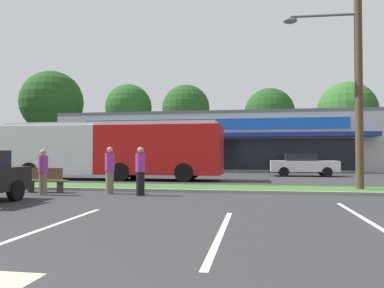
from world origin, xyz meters
The scene contains 18 objects.
grass_median centered at (0.00, 14.00, 0.06)m, with size 56.00×2.20×0.12m, color #386B28.
curb_lip centered at (0.00, 12.78, 0.06)m, with size 56.00×0.24×0.12m, color gray.
parking_stripe_1 centered at (-1.45, 5.58, 0.00)m, with size 0.12×4.80×0.01m, color silver.
parking_stripe_2 centered at (2.04, 5.57, 0.00)m, with size 0.12×4.80×0.01m, color silver.
parking_stripe_3 centered at (5.11, 7.96, 0.00)m, with size 0.12×4.80×0.01m, color silver.
storefront_building centered at (-1.06, 36.73, 2.58)m, with size 27.84×14.82×5.16m.
tree_far_left centered at (-23.27, 43.50, 8.18)m, with size 8.00×8.00×12.19m.
tree_left centered at (-13.38, 44.83, 7.42)m, with size 5.94×5.94×10.42m.
tree_mid_left centered at (-5.58, 43.15, 6.93)m, with size 5.72×5.72×9.81m.
tree_mid centered at (4.42, 46.70, 6.55)m, with size 6.29×6.29×9.72m.
tree_mid_right centered at (13.69, 46.87, 6.66)m, with size 7.14×7.14×10.24m.
utility_pole centered at (6.52, 14.06, 5.19)m, with size 3.03×2.40×9.69m.
city_bus centered at (-5.43, 19.11, 1.77)m, with size 12.63×2.67×3.25m.
bus_stop_bench centered at (-5.26, 11.77, 0.50)m, with size 1.60×0.45×0.95m.
car_2 centered at (5.78, 24.48, 0.77)m, with size 4.31×1.91×1.50m.
pedestrian_near_bench centered at (-4.85, 10.99, 0.83)m, with size 0.33×0.33×1.64m.
pedestrian_by_pole centered at (-1.36, 11.44, 0.87)m, with size 0.35×0.35×1.72m.
pedestrian_far centered at (-2.66, 11.83, 0.87)m, with size 0.35×0.35×1.74m.
Camera 1 is at (2.68, -1.53, 1.48)m, focal length 35.46 mm.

